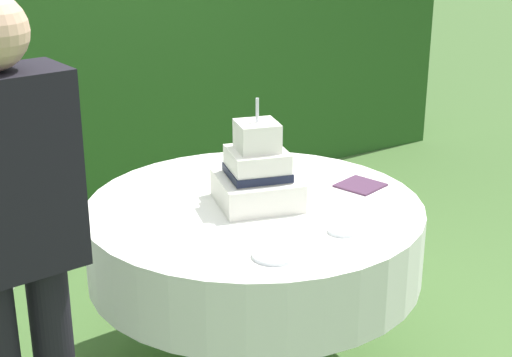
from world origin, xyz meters
The scene contains 7 objects.
foliage_hedge centered at (0.00, 2.27, 1.18)m, with size 5.50×0.60×2.36m, color #28561E.
cake_table centered at (0.00, 0.00, 0.60)m, with size 1.25×1.25×0.74m.
wedding_cake centered at (0.02, 0.00, 0.85)m, with size 0.35×0.35×0.40m.
serving_plate_near centered at (-0.18, -0.41, 0.74)m, with size 0.15×0.15×0.01m, color white.
serving_plate_far centered at (0.12, -0.37, 0.74)m, with size 0.10×0.10×0.01m, color white.
napkin_stack centered at (0.45, -0.06, 0.74)m, with size 0.16×0.16×0.01m, color #4C2D47.
standing_person centered at (-0.95, -0.29, 0.93)m, with size 0.38×0.24×1.60m.
Camera 1 is at (-1.39, -2.27, 1.82)m, focal length 54.59 mm.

